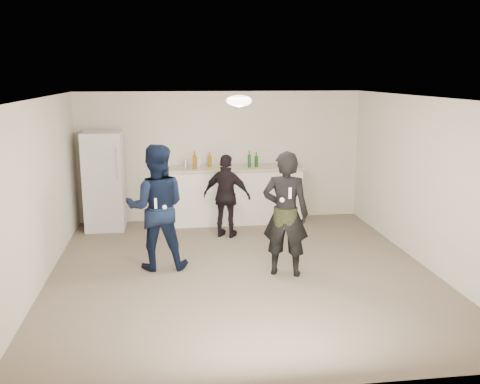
{
  "coord_description": "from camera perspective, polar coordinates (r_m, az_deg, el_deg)",
  "views": [
    {
      "loc": [
        -1.01,
        -7.27,
        2.81
      ],
      "look_at": [
        0.0,
        0.2,
        1.15
      ],
      "focal_mm": 40.0,
      "sensor_mm": 36.0,
      "label": 1
    }
  ],
  "objects": [
    {
      "name": "man",
      "position": [
        7.87,
        -8.92,
        -1.62
      ],
      "size": [
        0.92,
        0.73,
        1.84
      ],
      "primitive_type": "imported",
      "rotation": [
        0.0,
        0.0,
        3.11
      ],
      "color": "#102042",
      "rests_on": "floor"
    },
    {
      "name": "counter",
      "position": [
        10.27,
        -0.73,
        -0.43
      ],
      "size": [
        2.6,
        0.56,
        1.05
      ],
      "primitive_type": "cube",
      "color": "white",
      "rests_on": "floor"
    },
    {
      "name": "bottle_cluster",
      "position": [
        10.1,
        -2.1,
        3.23
      ],
      "size": [
        1.24,
        0.28,
        0.25
      ],
      "color": "brown",
      "rests_on": "counter_top"
    },
    {
      "name": "wall_back",
      "position": [
        10.44,
        -2.06,
        3.82
      ],
      "size": [
        6.0,
        0.0,
        6.0
      ],
      "primitive_type": "plane",
      "rotation": [
        1.57,
        0.0,
        0.0
      ],
      "color": "beige",
      "rests_on": "floor"
    },
    {
      "name": "wall_left",
      "position": [
        7.64,
        -20.69,
        -0.18
      ],
      "size": [
        0.0,
        6.0,
        6.0
      ],
      "primitive_type": "plane",
      "rotation": [
        1.57,
        0.0,
        1.57
      ],
      "color": "beige",
      "rests_on": "floor"
    },
    {
      "name": "ceiling",
      "position": [
        7.35,
        0.21,
        10.0
      ],
      "size": [
        6.0,
        6.0,
        0.0
      ],
      "primitive_type": "plane",
      "rotation": [
        3.14,
        0.0,
        0.0
      ],
      "color": "silver",
      "rests_on": "wall_back"
    },
    {
      "name": "wall_front",
      "position": [
        4.66,
        5.32,
        -7.22
      ],
      "size": [
        6.0,
        0.0,
        6.0
      ],
      "primitive_type": "plane",
      "rotation": [
        -1.57,
        0.0,
        0.0
      ],
      "color": "beige",
      "rests_on": "floor"
    },
    {
      "name": "wall_right",
      "position": [
        8.33,
        19.29,
        0.92
      ],
      "size": [
        0.0,
        6.0,
        6.0
      ],
      "primitive_type": "plane",
      "rotation": [
        1.57,
        0.0,
        -1.57
      ],
      "color": "beige",
      "rests_on": "floor"
    },
    {
      "name": "fridge",
      "position": [
        10.12,
        -14.29,
        1.16
      ],
      "size": [
        0.7,
        0.7,
        1.8
      ],
      "primitive_type": "cube",
      "color": "silver",
      "rests_on": "floor"
    },
    {
      "name": "nunchuk_woman",
      "position": [
        7.25,
        4.51,
        -0.85
      ],
      "size": [
        0.07,
        0.07,
        0.07
      ],
      "primitive_type": "sphere",
      "color": "white",
      "rests_on": "woman"
    },
    {
      "name": "shaker",
      "position": [
        10.01,
        -5.84,
        2.96
      ],
      "size": [
        0.08,
        0.08,
        0.17
      ],
      "primitive_type": "cylinder",
      "color": "silver",
      "rests_on": "counter_top"
    },
    {
      "name": "remote_woman",
      "position": [
        7.22,
        5.35,
        -0.11
      ],
      "size": [
        0.04,
        0.04,
        0.15
      ],
      "primitive_type": "cube",
      "color": "white",
      "rests_on": "woman"
    },
    {
      "name": "woman",
      "position": [
        7.54,
        4.87,
        -2.33
      ],
      "size": [
        0.76,
        0.62,
        1.79
      ],
      "primitive_type": "imported",
      "rotation": [
        0.0,
        0.0,
        2.8
      ],
      "color": "black",
      "rests_on": "floor"
    },
    {
      "name": "floor",
      "position": [
        7.86,
        0.2,
        -8.53
      ],
      "size": [
        6.0,
        6.0,
        0.0
      ],
      "primitive_type": "plane",
      "color": "#6B5B4C",
      "rests_on": "ground"
    },
    {
      "name": "fridge_handle",
      "position": [
        9.66,
        -13.01,
        3.11
      ],
      "size": [
        0.02,
        0.02,
        0.6
      ],
      "primitive_type": "cylinder",
      "color": "silver",
      "rests_on": "fridge"
    },
    {
      "name": "nunchuk_man",
      "position": [
        7.61,
        -8.06,
        -1.62
      ],
      "size": [
        0.07,
        0.07,
        0.07
      ],
      "primitive_type": "sphere",
      "color": "white",
      "rests_on": "man"
    },
    {
      "name": "spectator",
      "position": [
        9.32,
        -1.42,
        -0.45
      ],
      "size": [
        0.93,
        0.69,
        1.47
      ],
      "primitive_type": "imported",
      "rotation": [
        0.0,
        0.0,
        2.71
      ],
      "color": "black",
      "rests_on": "floor"
    },
    {
      "name": "ceiling_dome",
      "position": [
        7.65,
        -0.1,
        9.72
      ],
      "size": [
        0.36,
        0.36,
        0.16
      ],
      "primitive_type": "ellipsoid",
      "color": "white",
      "rests_on": "ceiling"
    },
    {
      "name": "counter_top",
      "position": [
        10.16,
        -0.74,
        2.57
      ],
      "size": [
        2.68,
        0.64,
        0.04
      ],
      "primitive_type": "cube",
      "color": "#B8B08E",
      "rests_on": "counter"
    },
    {
      "name": "remote_man",
      "position": [
        7.57,
        -8.99,
        -1.19
      ],
      "size": [
        0.04,
        0.04,
        0.15
      ],
      "primitive_type": "cube",
      "color": "white",
      "rests_on": "man"
    },
    {
      "name": "camo_shorts",
      "position": [
        7.55,
        4.87,
        -2.67
      ],
      "size": [
        0.34,
        0.34,
        0.28
      ],
      "primitive_type": "cylinder",
      "color": "#2A3919",
      "rests_on": "woman"
    }
  ]
}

